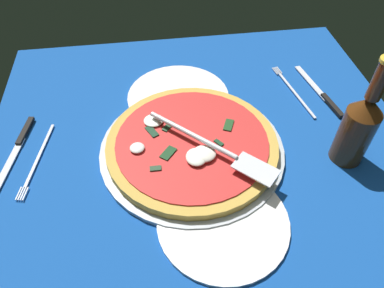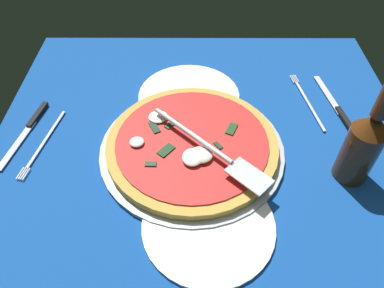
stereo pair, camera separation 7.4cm
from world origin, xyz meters
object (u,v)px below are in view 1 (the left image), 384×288
at_px(place_setting_far, 28,154).
at_px(beer_bottle, 358,127).
at_px(pizza, 192,144).
at_px(dinner_plate_left, 223,222).
at_px(pizza_server, 213,146).
at_px(place_setting_near, 308,94).
at_px(dinner_plate_right, 178,97).

relative_size(place_setting_far, beer_bottle, 0.96).
bearing_deg(pizza, dinner_plate_left, -170.32).
height_order(pizza_server, place_setting_far, pizza_server).
distance_m(pizza, place_setting_near, 0.34).
xyz_separation_m(dinner_plate_left, beer_bottle, (0.12, -0.28, 0.08)).
xyz_separation_m(pizza, beer_bottle, (-0.06, -0.31, 0.07)).
relative_size(pizza, place_setting_near, 1.66).
distance_m(dinner_plate_right, pizza, 0.18).
height_order(pizza, place_setting_far, pizza).
relative_size(dinner_plate_right, place_setting_far, 1.06).
relative_size(dinner_plate_left, pizza, 0.66).
bearing_deg(dinner_plate_right, place_setting_near, -96.06).
bearing_deg(place_setting_near, pizza, 105.84).
bearing_deg(pizza_server, beer_bottle, 39.04).
xyz_separation_m(place_setting_near, beer_bottle, (-0.21, -0.00, 0.09)).
xyz_separation_m(dinner_plate_left, pizza, (0.18, 0.03, 0.02)).
distance_m(dinner_plate_left, place_setting_near, 0.43).
xyz_separation_m(dinner_plate_right, place_setting_near, (-0.03, -0.32, -0.00)).
xyz_separation_m(pizza, place_setting_near, (0.15, -0.31, -0.02)).
distance_m(dinner_plate_right, place_setting_far, 0.36).
xyz_separation_m(dinner_plate_right, beer_bottle, (-0.24, -0.32, 0.08)).
distance_m(place_setting_near, place_setting_far, 0.66).
distance_m(dinner_plate_right, place_setting_near, 0.32).
relative_size(pizza, beer_bottle, 1.47).
bearing_deg(place_setting_far, place_setting_near, 110.17).
height_order(dinner_plate_left, pizza_server, pizza_server).
distance_m(pizza_server, beer_bottle, 0.28).
relative_size(place_setting_near, beer_bottle, 0.88).
bearing_deg(place_setting_far, beer_bottle, 92.17).
relative_size(pizza_server, beer_bottle, 0.95).
height_order(dinner_plate_right, place_setting_far, place_setting_far).
relative_size(dinner_plate_right, place_setting_near, 1.15).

